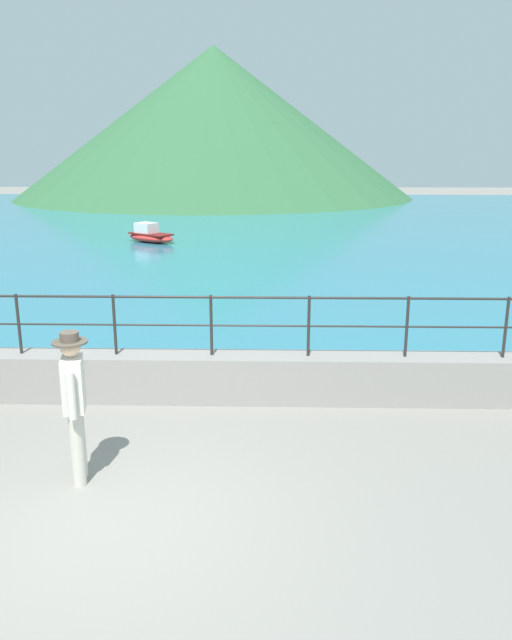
% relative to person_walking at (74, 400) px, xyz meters
% --- Properties ---
extents(ground_plane, '(120.00, 120.00, 0.00)m').
position_rel_person_walking_xyz_m(ground_plane, '(0.56, -0.77, -0.98)').
color(ground_plane, gray).
extents(promenade_wall, '(20.00, 0.56, 0.70)m').
position_rel_person_walking_xyz_m(promenade_wall, '(0.56, 2.43, -0.63)').
color(promenade_wall, gray).
rests_on(promenade_wall, ground).
extents(railing, '(18.44, 0.04, 0.90)m').
position_rel_person_walking_xyz_m(railing, '(0.56, 2.43, 0.33)').
color(railing, '#282623').
rests_on(railing, promenade_wall).
extents(lake_water, '(64.00, 44.32, 0.06)m').
position_rel_person_walking_xyz_m(lake_water, '(0.56, 25.07, -0.95)').
color(lake_water, teal).
rests_on(lake_water, ground).
extents(hill_main, '(31.17, 31.17, 11.42)m').
position_rel_person_walking_xyz_m(hill_main, '(-2.43, 44.81, 4.73)').
color(hill_main, '#33663D').
rests_on(hill_main, ground).
extents(person_walking, '(0.38, 0.56, 1.75)m').
position_rel_person_walking_xyz_m(person_walking, '(0.00, 0.00, 0.00)').
color(person_walking, beige).
rests_on(person_walking, ground).
extents(boat_0, '(2.40, 2.07, 0.76)m').
position_rel_person_walking_xyz_m(boat_0, '(-2.75, 18.64, -0.65)').
color(boat_0, red).
rests_on(boat_0, lake_water).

